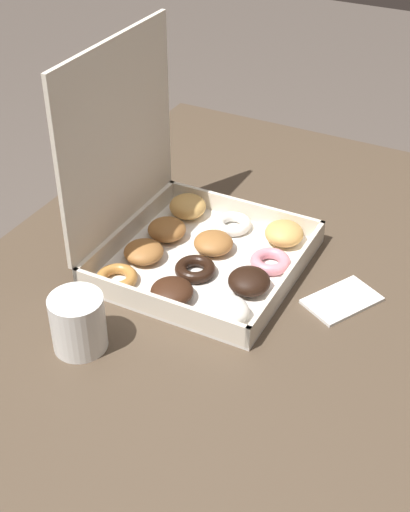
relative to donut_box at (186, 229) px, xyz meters
The scene contains 4 objects.
dining_table 0.20m from the donut_box, 85.05° to the right, with size 1.14×0.92×0.72m.
donut_box is the anchor object (origin of this frame).
coffee_mug 0.27m from the donut_box, behind, with size 0.08×0.08×0.09m.
paper_napkin 0.29m from the donut_box, 88.55° to the right, with size 0.14×0.12×0.01m.
Camera 1 is at (-0.90, -0.37, 1.46)m, focal length 50.00 mm.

